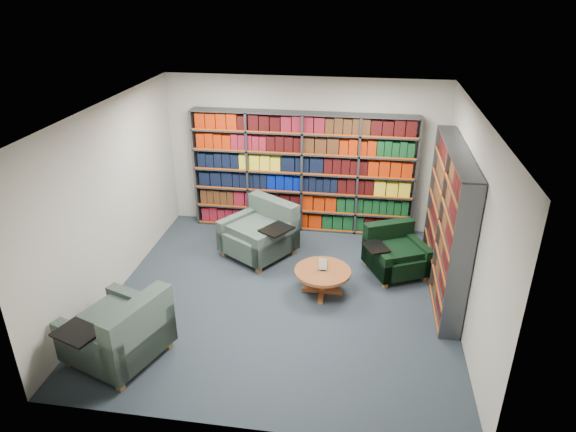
# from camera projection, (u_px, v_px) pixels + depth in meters

# --- Properties ---
(room_shell) EXTENTS (5.02, 5.02, 2.82)m
(room_shell) POSITION_uv_depth(u_px,v_px,m) (281.00, 211.00, 7.08)
(room_shell) COLOR #1C2831
(room_shell) RESTS_ON ground
(bookshelf_back) EXTENTS (4.00, 0.28, 2.20)m
(bookshelf_back) POSITION_uv_depth(u_px,v_px,m) (302.00, 173.00, 9.30)
(bookshelf_back) COLOR #47494F
(bookshelf_back) RESTS_ON ground
(bookshelf_right) EXTENTS (0.28, 2.50, 2.20)m
(bookshelf_right) POSITION_uv_depth(u_px,v_px,m) (448.00, 223.00, 7.43)
(bookshelf_right) COLOR #47494F
(bookshelf_right) RESTS_ON ground
(chair_teal_left) EXTENTS (1.39, 1.39, 0.91)m
(chair_teal_left) POSITION_uv_depth(u_px,v_px,m) (262.00, 234.00, 8.73)
(chair_teal_left) COLOR #06233A
(chair_teal_left) RESTS_ON ground
(chair_green_right) EXTENTS (1.12, 1.11, 0.76)m
(chair_green_right) POSITION_uv_depth(u_px,v_px,m) (394.00, 254.00, 8.23)
(chair_green_right) COLOR black
(chair_green_right) RESTS_ON ground
(chair_teal_front) EXTENTS (1.31, 1.36, 0.93)m
(chair_teal_front) POSITION_uv_depth(u_px,v_px,m) (122.00, 335.00, 6.27)
(chair_teal_front) COLOR #06233A
(chair_teal_front) RESTS_ON ground
(coffee_table) EXTENTS (0.84, 0.84, 0.59)m
(coffee_table) POSITION_uv_depth(u_px,v_px,m) (323.00, 275.00, 7.63)
(coffee_table) COLOR #93411C
(coffee_table) RESTS_ON ground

